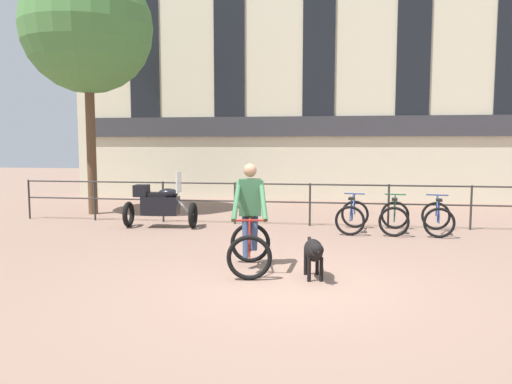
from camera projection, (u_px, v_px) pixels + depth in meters
ground_plane at (292, 285)px, 7.15m from camera, size 60.00×60.00×0.00m
canal_railing at (310, 197)px, 12.19m from camera, size 15.05×0.05×1.05m
building_facade at (319, 73)px, 17.51m from camera, size 18.00×0.72×8.95m
cyclist_with_bike at (250, 222)px, 8.03m from camera, size 0.85×1.26×1.70m
dog at (314, 251)px, 7.45m from camera, size 0.39×0.97×0.61m
parked_motorcycle at (160, 204)px, 11.95m from camera, size 1.74×0.72×1.35m
parked_bicycle_near_lamp at (352, 216)px, 11.43m from camera, size 0.81×1.19×0.86m
parked_bicycle_mid_left at (394, 217)px, 11.29m from camera, size 0.80×1.19×0.86m
parked_bicycle_mid_right at (437, 218)px, 11.14m from camera, size 0.80×1.19×0.86m
tree_canalside_left at (87, 28)px, 13.80m from camera, size 3.60×3.60×7.01m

